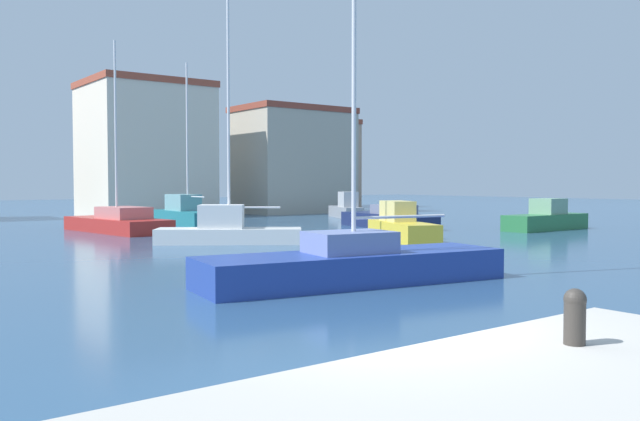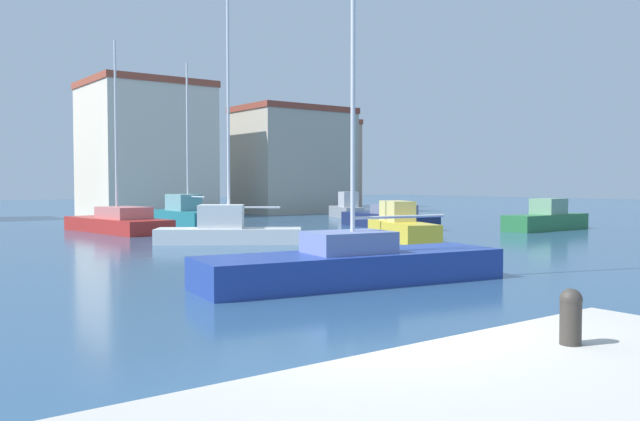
{
  "view_description": "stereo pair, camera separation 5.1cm",
  "coord_description": "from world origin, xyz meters",
  "views": [
    {
      "loc": [
        -5.04,
        -5.57,
        2.65
      ],
      "look_at": [
        15.76,
        22.2,
        1.17
      ],
      "focal_mm": 37.2,
      "sensor_mm": 36.0,
      "label": 1
    },
    {
      "loc": [
        -5.0,
        -5.6,
        2.65
      ],
      "look_at": [
        15.76,
        22.2,
        1.17
      ],
      "focal_mm": 37.2,
      "sensor_mm": 36.0,
      "label": 2
    }
  ],
  "objects": [
    {
      "name": "water",
      "position": [
        15.0,
        20.0,
        0.0
      ],
      "size": [
        160.0,
        160.0,
        0.0
      ],
      "primitive_type": "plane",
      "color": "#2D5175",
      "rests_on": "ground"
    },
    {
      "name": "mooring_bollard",
      "position": [
        0.87,
        -1.89,
        1.34
      ],
      "size": [
        0.22,
        0.22,
        0.56
      ],
      "color": "#38332D",
      "rests_on": "pier_quay"
    },
    {
      "name": "sailboat_white_outer_mooring",
      "position": [
        8.82,
        19.63,
        0.64
      ],
      "size": [
        6.08,
        4.88,
        10.59
      ],
      "color": "white",
      "rests_on": "water"
    },
    {
      "name": "sailboat_blue_distant_north",
      "position": [
        5.98,
        7.7,
        0.53
      ],
      "size": [
        8.56,
        3.52,
        11.26
      ],
      "color": "#233D93",
      "rests_on": "water"
    },
    {
      "name": "motorboat_navy_behind_lamppost",
      "position": [
        21.2,
        22.81,
        0.51
      ],
      "size": [
        3.0,
        7.31,
        1.36
      ],
      "color": "#19234C",
      "rests_on": "water"
    },
    {
      "name": "motorboat_grey_far_right",
      "position": [
        26.07,
        32.72,
        0.68
      ],
      "size": [
        3.26,
        5.25,
        1.95
      ],
      "color": "gray",
      "rests_on": "water"
    },
    {
      "name": "motorboat_yellow_far_left",
      "position": [
        16.21,
        16.54,
        0.62
      ],
      "size": [
        3.44,
        5.41,
        1.78
      ],
      "color": "gold",
      "rests_on": "water"
    },
    {
      "name": "motorboat_green_inner_mooring",
      "position": [
        27.07,
        16.31,
        0.6
      ],
      "size": [
        5.96,
        1.82,
        1.75
      ],
      "color": "#28703D",
      "rests_on": "water"
    },
    {
      "name": "sailboat_red_center_channel",
      "position": [
        7.43,
        29.01,
        0.54
      ],
      "size": [
        3.47,
        7.84,
        10.13
      ],
      "color": "#B22823",
      "rests_on": "water"
    },
    {
      "name": "sailboat_teal_distant_east",
      "position": [
        13.22,
        32.83,
        0.68
      ],
      "size": [
        2.46,
        7.06,
        10.08
      ],
      "color": "#1E707A",
      "rests_on": "water"
    },
    {
      "name": "yacht_club",
      "position": [
        15.23,
        44.41,
        5.25
      ],
      "size": [
        8.91,
        8.17,
        10.48
      ],
      "color": "beige",
      "rests_on": "ground"
    },
    {
      "name": "waterfront_apartments",
      "position": [
        27.81,
        42.23,
        4.58
      ],
      "size": [
        9.59,
        6.68,
        9.14
      ],
      "color": "#B2A893",
      "rests_on": "ground"
    },
    {
      "name": "warehouse_block",
      "position": [
        36.56,
        51.27,
        4.6
      ],
      "size": [
        6.85,
        8.28,
        9.18
      ],
      "color": "tan",
      "rests_on": "ground"
    }
  ]
}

